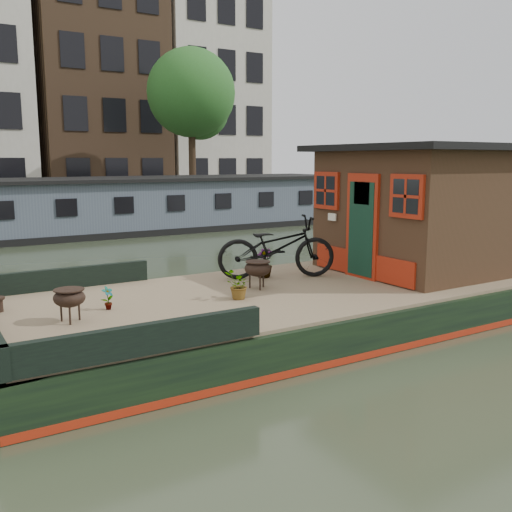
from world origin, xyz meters
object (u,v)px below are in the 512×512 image
cabin (431,207)px  potted_plant_a (108,298)px  brazier_front (70,306)px  brazier_rear (258,275)px  bicycle (277,247)px

cabin → potted_plant_a: 6.51m
brazier_front → brazier_rear: (3.19, 0.41, 0.01)m
potted_plant_a → brazier_rear: (2.57, 0.04, 0.06)m
bicycle → potted_plant_a: bearing=122.0°
bicycle → brazier_rear: 1.01m
bicycle → brazier_front: size_ratio=4.77×
bicycle → brazier_front: 4.09m
cabin → potted_plant_a: size_ratio=11.63×
cabin → bicycle: bearing=165.3°
cabin → brazier_front: (-7.04, -0.18, -1.00)m
brazier_front → potted_plant_a: bearing=30.5°
bicycle → potted_plant_a: (-3.33, -0.62, -0.40)m
brazier_rear → bicycle: bearing=37.3°
bicycle → potted_plant_a: 3.41m
cabin → potted_plant_a: bearing=178.3°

